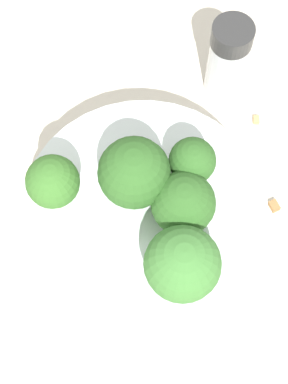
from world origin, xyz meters
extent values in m
plane|color=beige|center=(0.00, 0.00, 0.00)|extent=(3.00, 3.00, 0.00)
cylinder|color=silver|center=(0.00, 0.00, 0.03)|extent=(0.18, 0.18, 0.05)
cylinder|color=#7A9E5B|center=(0.01, 0.01, 0.07)|extent=(0.02, 0.02, 0.03)
sphere|color=#2D5B23|center=(0.01, 0.01, 0.09)|extent=(0.05, 0.05, 0.05)
cylinder|color=#8EB770|center=(0.03, -0.03, 0.07)|extent=(0.02, 0.02, 0.03)
sphere|color=#2D5B23|center=(0.03, -0.03, 0.08)|extent=(0.03, 0.03, 0.03)
cylinder|color=#7A9E5B|center=(-0.01, 0.06, 0.07)|extent=(0.02, 0.02, 0.02)
sphere|color=#386B28|center=(-0.01, 0.06, 0.08)|extent=(0.04, 0.04, 0.04)
cylinder|color=#8EB770|center=(-0.04, -0.04, 0.06)|extent=(0.02, 0.02, 0.02)
sphere|color=#3D7533|center=(-0.04, -0.04, 0.08)|extent=(0.05, 0.05, 0.05)
cylinder|color=#7A9E5B|center=(0.00, -0.03, 0.06)|extent=(0.02, 0.02, 0.02)
sphere|color=#2D5B23|center=(0.00, -0.03, 0.08)|extent=(0.05, 0.05, 0.05)
cylinder|color=silver|center=(0.15, -0.03, 0.03)|extent=(0.03, 0.03, 0.06)
cylinder|color=#2D2D2D|center=(0.15, -0.03, 0.07)|extent=(0.03, 0.03, 0.02)
cube|color=tan|center=(0.12, -0.07, 0.00)|extent=(0.01, 0.01, 0.01)
cube|color=olive|center=(0.05, -0.10, 0.00)|extent=(0.01, 0.01, 0.01)
camera|label=1|loc=(-0.16, -0.04, 0.49)|focal=60.00mm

